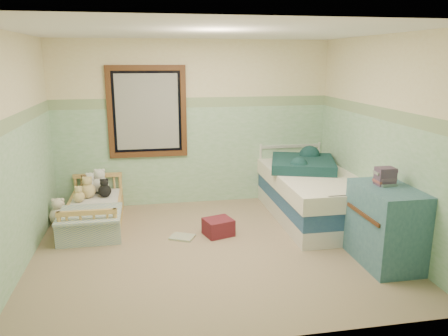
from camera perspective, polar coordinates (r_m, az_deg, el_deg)
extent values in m
cube|color=#87725A|center=(5.31, -1.48, -10.63)|extent=(4.20, 3.60, 0.02)
cube|color=white|center=(4.82, -1.68, 17.67)|extent=(4.20, 3.60, 0.02)
cube|color=beige|center=(6.67, -3.95, 5.83)|extent=(4.20, 0.04, 2.50)
cube|color=beige|center=(3.20, 3.36, -3.44)|extent=(4.20, 0.04, 2.50)
cube|color=beige|center=(5.05, -25.87, 1.71)|extent=(0.04, 3.60, 2.50)
cube|color=beige|center=(5.62, 20.13, 3.42)|extent=(0.04, 3.60, 2.50)
cube|color=#7CB27F|center=(6.75, -3.86, 1.61)|extent=(4.20, 0.01, 1.50)
cube|color=#466F51|center=(6.62, -3.98, 8.60)|extent=(4.20, 0.01, 0.15)
cube|color=#442416|center=(6.57, -10.07, 7.27)|extent=(1.16, 0.06, 1.36)
cube|color=#BABAB3|center=(6.57, -10.07, 7.28)|extent=(0.92, 0.01, 1.12)
cube|color=#BF8E46|center=(6.23, -16.65, -6.37)|extent=(0.71, 1.42, 0.18)
cube|color=white|center=(6.18, -16.75, -5.05)|extent=(0.65, 1.36, 0.12)
cube|color=#5D80B7|center=(5.74, -17.26, -5.78)|extent=(0.77, 0.71, 0.03)
sphere|color=brown|center=(6.63, -17.68, -2.40)|extent=(0.19, 0.19, 0.19)
sphere|color=white|center=(6.60, -15.98, -2.13)|extent=(0.24, 0.24, 0.24)
sphere|color=#DFC37F|center=(6.41, -17.48, -2.87)|extent=(0.21, 0.21, 0.21)
sphere|color=black|center=(6.39, -15.43, -2.91)|extent=(0.18, 0.18, 0.18)
sphere|color=#F5E7CC|center=(6.36, -20.87, -5.92)|extent=(0.26, 0.26, 0.26)
sphere|color=#DFC37F|center=(5.69, -17.18, -8.21)|extent=(0.22, 0.22, 0.22)
cube|color=silver|center=(6.34, 11.44, -5.50)|extent=(1.04, 2.08, 0.22)
cube|color=navy|center=(6.27, 11.54, -3.61)|extent=(1.04, 2.08, 0.22)
cube|color=white|center=(6.21, 11.64, -1.68)|extent=(1.08, 2.13, 0.22)
cube|color=black|center=(6.42, 10.32, 0.56)|extent=(1.13, 1.16, 0.14)
cube|color=#2E576E|center=(5.12, 20.49, -7.11)|extent=(0.55, 0.87, 0.87)
cube|color=brown|center=(5.04, 20.45, -1.03)|extent=(0.20, 0.15, 0.20)
cube|color=maroon|center=(5.64, -0.75, -7.78)|extent=(0.42, 0.39, 0.22)
cube|color=#FEC353|center=(5.60, -5.52, -9.04)|extent=(0.36, 0.33, 0.03)
sphere|color=white|center=(6.62, -17.10, -2.30)|extent=(0.21, 0.21, 0.21)
sphere|color=#DFC37F|center=(6.27, -18.57, -3.60)|extent=(0.16, 0.16, 0.16)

